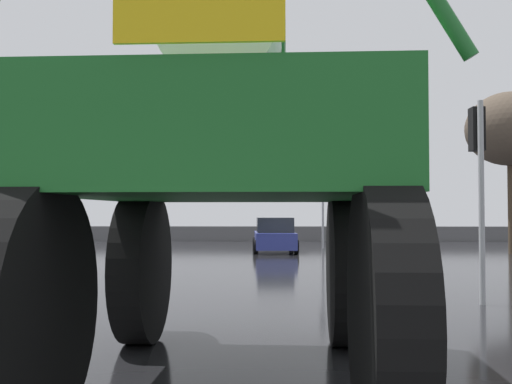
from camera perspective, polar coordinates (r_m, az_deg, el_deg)
ground_plane at (r=19.00m, az=-2.39°, el=-7.16°), size 120.00×120.00×0.00m
oversize_sprayer at (r=6.42m, az=-2.49°, el=1.72°), size 3.91×5.56×4.74m
sedan_ahead at (r=27.15m, az=1.73°, el=-4.08°), size 2.04×4.18×1.52m
traffic_signal_near_right at (r=12.54m, az=19.88°, el=3.16°), size 0.24×0.54×3.86m
traffic_signal_far_left at (r=30.21m, az=6.18°, el=0.49°), size 0.24×0.55×4.12m
bare_tree_right at (r=28.21m, az=22.46°, el=5.40°), size 3.66×3.66×6.83m
roadside_barrier at (r=37.63m, az=-0.33°, el=-3.89°), size 32.73×0.24×0.90m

